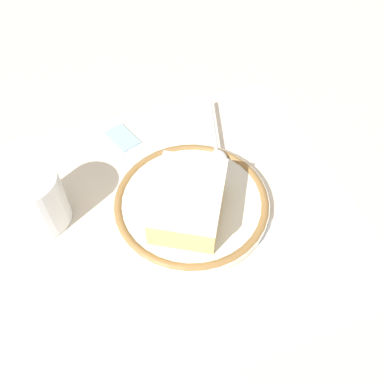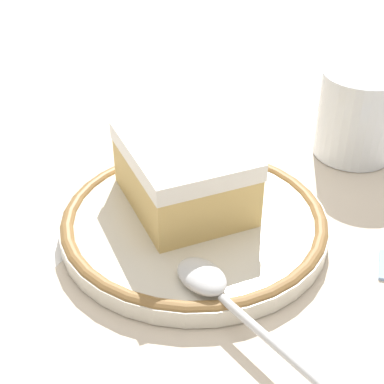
{
  "view_description": "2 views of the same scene",
  "coord_description": "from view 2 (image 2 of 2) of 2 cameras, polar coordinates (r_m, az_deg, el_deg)",
  "views": [
    {
      "loc": [
        -0.07,
        -0.28,
        0.42
      ],
      "look_at": [
        0.02,
        -0.0,
        0.03
      ],
      "focal_mm": 38.49,
      "sensor_mm": 36.0,
      "label": 1
    },
    {
      "loc": [
        0.28,
        0.2,
        0.25
      ],
      "look_at": [
        0.02,
        -0.0,
        0.03
      ],
      "focal_mm": 53.2,
      "sensor_mm": 36.0,
      "label": 2
    }
  ],
  "objects": [
    {
      "name": "cake_slice",
      "position": [
        0.41,
        -0.82,
        1.94
      ],
      "size": [
        0.12,
        0.12,
        0.05
      ],
      "color": "#DBB76B",
      "rests_on": "plate"
    },
    {
      "name": "ground_plane",
      "position": [
        0.43,
        1.97,
        -2.56
      ],
      "size": [
        2.4,
        2.4,
        0.0
      ],
      "primitive_type": "plane",
      "color": "#B7B2A8"
    },
    {
      "name": "spoon",
      "position": [
        0.34,
        2.56,
        -9.86
      ],
      "size": [
        0.05,
        0.14,
        0.01
      ],
      "color": "silver",
      "rests_on": "plate"
    },
    {
      "name": "cup",
      "position": [
        0.51,
        16.23,
        6.92
      ],
      "size": [
        0.07,
        0.07,
        0.07
      ],
      "color": "silver",
      "rests_on": "placemat"
    },
    {
      "name": "placemat",
      "position": [
        0.43,
        1.97,
        -2.48
      ],
      "size": [
        0.44,
        0.38,
        0.0
      ],
      "primitive_type": "cube",
      "color": "beige",
      "rests_on": "ground_plane"
    },
    {
      "name": "plate",
      "position": [
        0.41,
        0.0,
        -2.86
      ],
      "size": [
        0.19,
        0.19,
        0.02
      ],
      "color": "silver",
      "rests_on": "placemat"
    }
  ]
}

